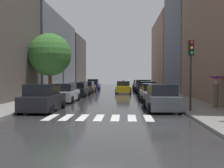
# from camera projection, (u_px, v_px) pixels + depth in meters

# --- Properties ---
(ground_plane) EXTENTS (28.00, 72.00, 0.04)m
(ground_plane) POSITION_uv_depth(u_px,v_px,m) (115.00, 92.00, 35.61)
(ground_plane) COLOR #2C2C2F
(sidewalk_left) EXTENTS (3.00, 72.00, 0.15)m
(sidewalk_left) POSITION_uv_depth(u_px,v_px,m) (69.00, 92.00, 35.94)
(sidewalk_left) COLOR gray
(sidewalk_left) RESTS_ON ground
(sidewalk_right) EXTENTS (3.00, 72.00, 0.15)m
(sidewalk_right) POSITION_uv_depth(u_px,v_px,m) (161.00, 92.00, 35.27)
(sidewalk_right) COLOR gray
(sidewalk_right) RESTS_ON ground
(crosswalk_stripes) EXTENTS (5.85, 2.20, 0.01)m
(crosswalk_stripes) POSITION_uv_depth(u_px,v_px,m) (99.00, 118.00, 13.84)
(crosswalk_stripes) COLOR silver
(crosswalk_stripes) RESTS_ON ground
(building_left_mid) EXTENTS (6.00, 18.76, 11.09)m
(building_left_mid) POSITION_uv_depth(u_px,v_px,m) (44.00, 55.00, 38.43)
(building_left_mid) COLOR slate
(building_left_mid) RESTS_ON ground
(building_left_far) EXTENTS (6.00, 12.29, 10.73)m
(building_left_far) POSITION_uv_depth(u_px,v_px,m) (68.00, 62.00, 54.94)
(building_left_far) COLOR #564C47
(building_left_far) RESTS_ON ground
(building_right_mid) EXTENTS (6.00, 12.69, 25.37)m
(building_right_mid) POSITION_uv_depth(u_px,v_px,m) (192.00, 3.00, 35.96)
(building_right_mid) COLOR slate
(building_right_mid) RESTS_ON ground
(building_right_far) EXTENTS (6.00, 19.28, 14.12)m
(building_right_far) POSITION_uv_depth(u_px,v_px,m) (171.00, 54.00, 53.13)
(building_right_far) COLOR #8C6B56
(building_right_far) RESTS_ON ground
(parked_car_left_nearest) EXTENTS (2.16, 4.27, 1.78)m
(parked_car_left_nearest) POSITION_uv_depth(u_px,v_px,m) (43.00, 98.00, 16.44)
(parked_car_left_nearest) COLOR black
(parked_car_left_nearest) RESTS_ON ground
(parked_car_left_second) EXTENTS (2.11, 4.48, 1.64)m
(parked_car_left_second) POSITION_uv_depth(u_px,v_px,m) (65.00, 93.00, 22.43)
(parked_car_left_second) COLOR #B2B7BF
(parked_car_left_second) RESTS_ON ground
(parked_car_left_third) EXTENTS (2.26, 4.16, 1.58)m
(parked_car_left_third) POSITION_uv_depth(u_px,v_px,m) (79.00, 90.00, 28.62)
(parked_car_left_third) COLOR black
(parked_car_left_third) RESTS_ON ground
(parked_car_left_fourth) EXTENTS (2.14, 4.59, 1.55)m
(parked_car_left_fourth) POSITION_uv_depth(u_px,v_px,m) (87.00, 87.00, 35.27)
(parked_car_left_fourth) COLOR brown
(parked_car_left_fourth) RESTS_ON ground
(parked_car_left_fifth) EXTENTS (2.15, 4.58, 1.81)m
(parked_car_left_fifth) POSITION_uv_depth(u_px,v_px,m) (93.00, 85.00, 41.57)
(parked_car_left_fifth) COLOR navy
(parked_car_left_fifth) RESTS_ON ground
(parked_car_right_nearest) EXTENTS (2.19, 4.38, 1.75)m
(parked_car_right_nearest) POSITION_uv_depth(u_px,v_px,m) (161.00, 98.00, 16.74)
(parked_car_right_nearest) COLOR #474C51
(parked_car_right_nearest) RESTS_ON ground
(parked_car_right_second) EXTENTS (2.19, 4.12, 1.63)m
(parked_car_right_second) POSITION_uv_depth(u_px,v_px,m) (152.00, 93.00, 22.71)
(parked_car_right_second) COLOR #B2B7BF
(parked_car_right_second) RESTS_ON ground
(parked_car_right_third) EXTENTS (2.24, 4.76, 1.70)m
(parked_car_right_third) POSITION_uv_depth(u_px,v_px,m) (148.00, 90.00, 28.14)
(parked_car_right_third) COLOR navy
(parked_car_right_third) RESTS_ON ground
(parked_car_right_fourth) EXTENTS (2.18, 4.67, 1.81)m
(parked_car_right_fourth) POSITION_uv_depth(u_px,v_px,m) (144.00, 87.00, 33.40)
(parked_car_right_fourth) COLOR black
(parked_car_right_fourth) RESTS_ON ground
(parked_car_right_fifth) EXTENTS (2.19, 4.46, 1.72)m
(parked_car_right_fifth) POSITION_uv_depth(u_px,v_px,m) (141.00, 86.00, 39.72)
(parked_car_right_fifth) COLOR black
(parked_car_right_fifth) RESTS_ON ground
(parked_car_right_sixth) EXTENTS (2.27, 4.67, 1.63)m
(parked_car_right_sixth) POSITION_uv_depth(u_px,v_px,m) (138.00, 85.00, 45.74)
(parked_car_right_sixth) COLOR black
(parked_car_right_sixth) RESTS_ON ground
(taxi_midroad) EXTENTS (2.19, 4.68, 1.81)m
(taxi_midroad) POSITION_uv_depth(u_px,v_px,m) (124.00, 87.00, 34.06)
(taxi_midroad) COLOR yellow
(taxi_midroad) RESTS_ON ground
(pedestrian_near_tree) EXTENTS (1.08, 1.08, 2.12)m
(pedestrian_near_tree) POSITION_uv_depth(u_px,v_px,m) (216.00, 85.00, 16.91)
(pedestrian_near_tree) COLOR brown
(pedestrian_near_tree) RESTS_ON sidewalk_right
(street_tree_left) EXTENTS (4.26, 4.26, 6.43)m
(street_tree_left) POSITION_uv_depth(u_px,v_px,m) (50.00, 55.00, 25.36)
(street_tree_left) COLOR #513823
(street_tree_left) RESTS_ON sidewalk_left
(traffic_light_right_corner) EXTENTS (0.30, 0.42, 4.30)m
(traffic_light_right_corner) POSITION_uv_depth(u_px,v_px,m) (191.00, 60.00, 15.43)
(traffic_light_right_corner) COLOR black
(traffic_light_right_corner) RESTS_ON sidewalk_right
(lamp_post_left) EXTENTS (0.60, 0.28, 6.29)m
(lamp_post_left) POSITION_uv_depth(u_px,v_px,m) (63.00, 63.00, 28.45)
(lamp_post_left) COLOR #595B60
(lamp_post_left) RESTS_ON sidewalk_left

